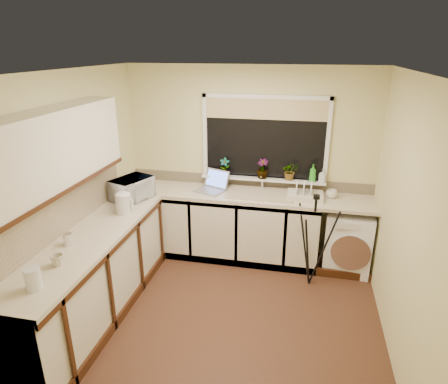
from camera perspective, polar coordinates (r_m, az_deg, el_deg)
floor at (r=4.33m, az=0.14°, el=-17.13°), size 3.20×3.20×0.00m
ceiling at (r=3.43m, az=0.18°, el=17.26°), size 3.20×3.20×0.00m
wall_back at (r=5.10m, az=3.64°, el=4.37°), size 3.20×0.00×3.20m
wall_front at (r=2.44m, az=-7.39°, el=-15.37°), size 3.20×0.00×3.20m
wall_left at (r=4.31m, az=-21.15°, el=-0.15°), size 0.00×3.00×3.00m
wall_right at (r=3.75m, az=24.90°, el=-3.77°), size 0.00×3.00×3.00m
base_cabinet_back at (r=5.17m, az=-0.64°, el=-4.83°), size 2.55×0.60×0.86m
base_cabinet_left at (r=4.27m, az=-18.46°, el=-11.90°), size 0.54×2.40×0.86m
worktop_back at (r=4.93m, az=3.03°, el=-0.44°), size 3.20×0.60×0.04m
worktop_left at (r=4.06m, az=-19.18°, el=-6.51°), size 0.60×2.40×0.04m
upper_cabinet at (r=3.70m, az=-23.87°, el=5.57°), size 0.28×1.90×0.70m
splashback_left at (r=4.11m, az=-23.03°, el=-2.92°), size 0.02×2.40×0.45m
splashback_back at (r=5.17m, az=3.56°, el=1.62°), size 3.20×0.02×0.14m
window_glass at (r=4.98m, az=5.99°, el=7.76°), size 1.50×0.02×1.00m
window_blind at (r=4.89m, az=6.13°, el=11.98°), size 1.50×0.02×0.25m
windowsill at (r=5.07m, az=5.71°, el=1.94°), size 1.60×0.14×0.03m
sink at (r=4.90m, az=5.35°, el=-0.25°), size 0.82×0.46×0.03m
faucet at (r=5.03m, az=5.64°, el=1.60°), size 0.03×0.03×0.24m
washing_machine at (r=5.11m, az=17.83°, el=-6.77°), size 0.61×0.59×0.77m
laptop at (r=5.02m, az=-1.68°, el=1.02°), size 0.45×0.46×0.25m
kettle at (r=4.45m, az=-14.53°, el=-1.70°), size 0.17×0.17×0.22m
dish_rack at (r=4.86m, az=11.81°, el=-0.54°), size 0.43×0.33×0.06m
tripod at (r=4.58m, az=12.87°, el=-7.05°), size 0.63×0.63×1.13m
glass_jug at (r=3.37m, az=-26.23°, el=-11.35°), size 0.12×0.12×0.18m
steel_jar at (r=3.93m, az=-21.93°, el=-6.47°), size 0.09×0.09×0.12m
microwave at (r=4.82m, az=-13.36°, el=0.46°), size 0.48×0.56×0.27m
plant_a at (r=5.07m, az=0.10°, el=3.67°), size 0.14×0.10×0.24m
plant_c at (r=5.01m, az=5.67°, el=3.42°), size 0.17×0.17×0.25m
plant_d at (r=5.00m, az=9.69°, el=3.05°), size 0.25×0.23×0.23m
soap_bottle_green at (r=5.00m, az=12.90°, el=2.75°), size 0.10×0.10×0.22m
soap_bottle_clear at (r=5.02m, az=14.32°, el=2.38°), size 0.10×0.10×0.17m
cup_back at (r=4.94m, az=15.52°, el=-0.28°), size 0.15×0.15×0.10m
cup_left at (r=3.63m, az=-23.32°, el=-9.21°), size 0.13×0.13×0.10m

